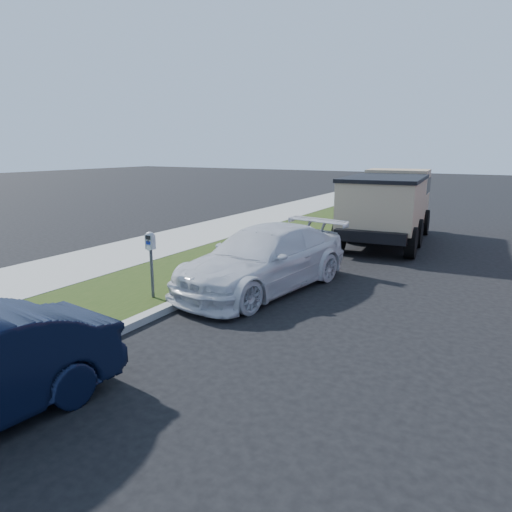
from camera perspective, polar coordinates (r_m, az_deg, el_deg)
The scene contains 5 objects.
ground at distance 9.12m, azimuth 4.54°, elevation -8.41°, with size 120.00×120.00×0.00m, color black.
streetside at distance 13.73m, azimuth -13.10°, elevation -0.95°, with size 6.12×50.00×0.15m.
parking_meter at distance 10.19m, azimuth -13.03°, elevation 0.71°, with size 0.21×0.15×1.47m.
white_wagon at distance 11.13m, azimuth 1.05°, elevation -0.27°, with size 2.12×5.21×1.51m, color silver.
dump_truck at distance 17.59m, azimuth 16.27°, elevation 6.46°, with size 3.10×6.69×2.54m.
Camera 1 is at (3.60, -7.68, 3.37)m, focal length 32.00 mm.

